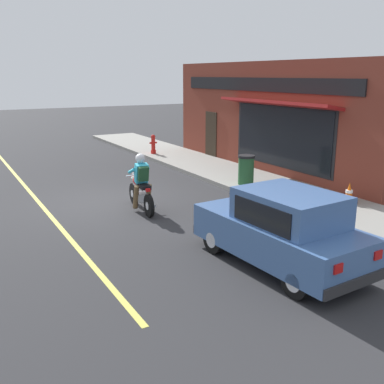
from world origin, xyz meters
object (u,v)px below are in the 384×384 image
at_px(trash_bin, 246,170).
at_px(fire_hydrant, 153,144).
at_px(motorcycle_with_rider, 141,187).
at_px(traffic_cone, 349,193).
at_px(car_hatchback, 282,229).

distance_m(trash_bin, fire_hydrant, 7.02).
bearing_deg(motorcycle_with_rider, fire_hydrant, 62.97).
height_order(traffic_cone, fire_hydrant, fire_hydrant).
relative_size(traffic_cone, trash_bin, 0.61).
xyz_separation_m(traffic_cone, fire_hydrant, (-1.39, 10.33, 0.14)).
height_order(car_hatchback, fire_hydrant, car_hatchback).
bearing_deg(trash_bin, fire_hydrant, 91.41).
distance_m(car_hatchback, traffic_cone, 4.90).
height_order(motorcycle_with_rider, traffic_cone, motorcycle_with_rider).
distance_m(traffic_cone, trash_bin, 3.53).
bearing_deg(trash_bin, motorcycle_with_rider, -171.42).
bearing_deg(trash_bin, car_hatchback, -119.88).
distance_m(motorcycle_with_rider, fire_hydrant, 8.57).
relative_size(traffic_cone, fire_hydrant, 0.68).
bearing_deg(car_hatchback, traffic_cone, 26.57).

